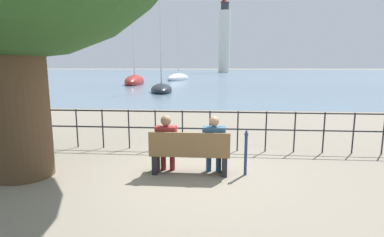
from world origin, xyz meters
name	(u,v)px	position (x,y,z in m)	size (l,w,h in m)	color
ground_plane	(190,173)	(0.00, 0.00, 0.00)	(1000.00, 1000.00, 0.00)	gray
harbor_water	(217,71)	(0.00, 159.26, 0.00)	(600.00, 300.00, 0.01)	slate
park_bench	(190,154)	(0.00, -0.06, 0.42)	(1.62, 0.45, 0.90)	brown
seated_person_left	(166,141)	(-0.49, 0.01, 0.67)	(0.43, 0.35, 1.21)	maroon
seated_person_right	(214,142)	(0.49, 0.01, 0.66)	(0.46, 0.35, 1.20)	navy
promenade_railing	(196,124)	(0.00, 1.77, 0.69)	(13.76, 0.04, 1.05)	black
closed_umbrella	(246,150)	(1.13, -0.01, 0.53)	(0.09, 0.09, 0.95)	navy
sailboat_0	(178,78)	(-6.03, 44.32, 0.37)	(4.01, 7.74, 11.10)	silver
sailboat_1	(161,89)	(-4.38, 20.20, 0.28)	(2.70, 5.45, 8.67)	black
sailboat_2	(135,81)	(-10.08, 32.05, 0.38)	(3.32, 8.66, 11.81)	maroon
harbor_lighthouse	(224,38)	(2.96, 115.14, 13.44)	(4.40, 4.40, 28.91)	silver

